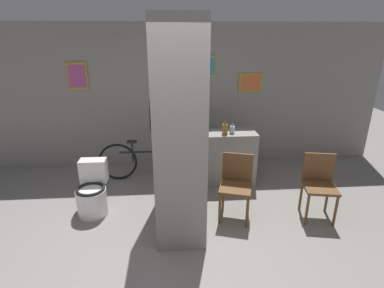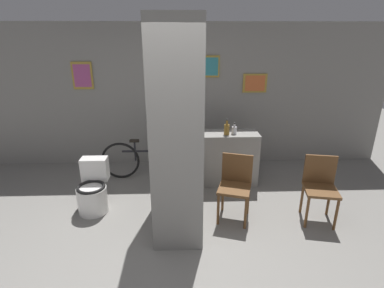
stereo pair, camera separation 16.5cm
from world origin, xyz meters
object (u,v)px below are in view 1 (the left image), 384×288
chair_by_doorway (319,183)px  bicycle (149,160)px  chair_near_pillar (236,183)px  bottle_tall (225,128)px  toilet (92,193)px

chair_by_doorway → bicycle: bearing=161.8°
chair_near_pillar → bicycle: size_ratio=0.52×
bicycle → bottle_tall: bottle_tall is taller
toilet → bottle_tall: bearing=19.2°
bicycle → bottle_tall: size_ratio=6.52×
chair_near_pillar → chair_by_doorway: same height
bottle_tall → chair_by_doorway: bearing=-42.5°
toilet → bicycle: (0.73, 0.99, 0.05)m
toilet → bottle_tall: bottle_tall is taller
toilet → bicycle: size_ratio=0.42×
toilet → bicycle: toilet is taller
toilet → chair_near_pillar: 2.02m
chair_near_pillar → bottle_tall: bottle_tall is taller
chair_by_doorway → bicycle: size_ratio=0.52×
toilet → chair_by_doorway: (3.11, -0.34, 0.21)m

